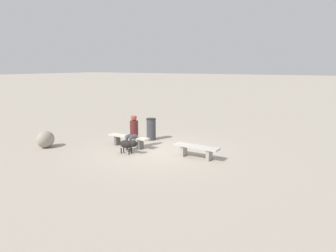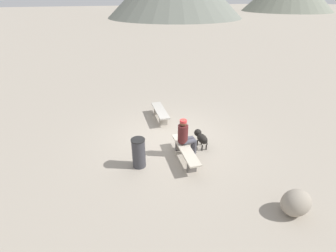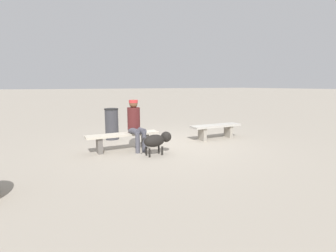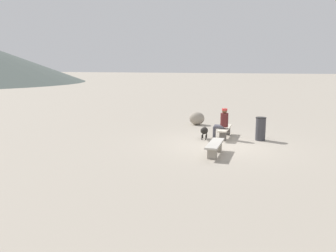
# 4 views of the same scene
# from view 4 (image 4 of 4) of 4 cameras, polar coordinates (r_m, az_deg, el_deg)

# --- Properties ---
(ground) EXTENTS (210.00, 210.00, 0.06)m
(ground) POSITION_cam_4_polar(r_m,az_deg,el_deg) (13.69, 8.94, -3.14)
(ground) COLOR #9E9384
(bench_left) EXTENTS (1.68, 0.46, 0.44)m
(bench_left) POSITION_cam_4_polar(r_m,az_deg,el_deg) (11.98, 7.72, -3.29)
(bench_left) COLOR gray
(bench_left) RESTS_ON ground
(bench_right) EXTENTS (1.86, 0.42, 0.44)m
(bench_right) POSITION_cam_4_polar(r_m,az_deg,el_deg) (14.89, 9.37, -0.66)
(bench_right) COLOR #605B56
(bench_right) RESTS_ON ground
(seated_person) EXTENTS (0.35, 0.62, 1.30)m
(seated_person) POSITION_cam_4_polar(r_m,az_deg,el_deg) (14.53, 8.92, 0.75)
(seated_person) COLOR #511E1E
(seated_person) RESTS_ON ground
(dog) EXTENTS (0.83, 0.33, 0.54)m
(dog) POSITION_cam_4_polar(r_m,az_deg,el_deg) (14.41, 5.98, -0.79)
(dog) COLOR black
(dog) RESTS_ON ground
(trash_bin) EXTENTS (0.42, 0.42, 0.95)m
(trash_bin) POSITION_cam_4_polar(r_m,az_deg,el_deg) (14.65, 14.99, -0.45)
(trash_bin) COLOR #38383D
(trash_bin) RESTS_ON ground
(boulder) EXTENTS (0.68, 0.84, 0.66)m
(boulder) POSITION_cam_4_polar(r_m,az_deg,el_deg) (17.86, 4.78, 1.25)
(boulder) COLOR gray
(boulder) RESTS_ON ground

